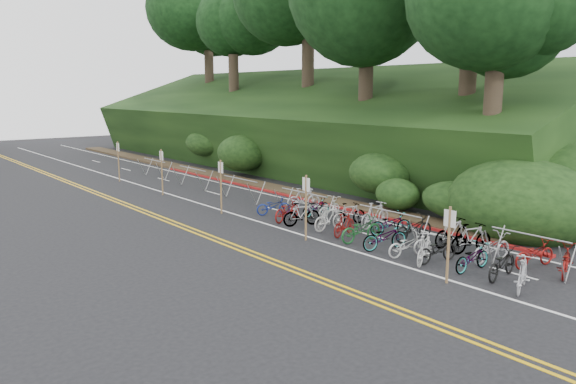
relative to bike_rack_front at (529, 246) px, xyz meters
name	(u,v)px	position (x,y,z in m)	size (l,w,h in m)	color
ground	(397,277)	(-3.39, 2.29, -0.89)	(120.00, 120.00, 0.00)	black
road_markings	(233,217)	(-2.76, 12.39, -0.88)	(7.47, 80.00, 0.01)	gold
red_curb	(294,197)	(2.31, 14.29, -0.84)	(0.25, 28.00, 0.10)	maroon
embankment	(311,135)	(9.57, 21.33, 1.68)	(14.30, 48.14, 9.11)	black
tree_cluster	(247,9)	(6.37, 24.33, 10.18)	(32.07, 53.73, 17.70)	#2D2319
bike_rack_front	(529,246)	(0.00, 0.00, 0.00)	(1.19, 2.55, 1.26)	gray
bike_racks_rest	(240,185)	(-0.39, 15.29, -0.03)	(1.14, 23.00, 1.17)	gray
signpost_near	(449,240)	(-2.66, 1.04, 0.43)	(0.08, 0.40, 2.30)	brown
signposts_rest	(189,175)	(-2.79, 16.29, 0.54)	(0.08, 18.40, 2.50)	brown
bike_front	(425,249)	(-1.64, 2.65, -0.39)	(1.65, 0.47, 0.99)	beige
bike_valet	(393,229)	(-0.33, 5.15, -0.41)	(3.45, 14.34, 1.10)	#9E9EA3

